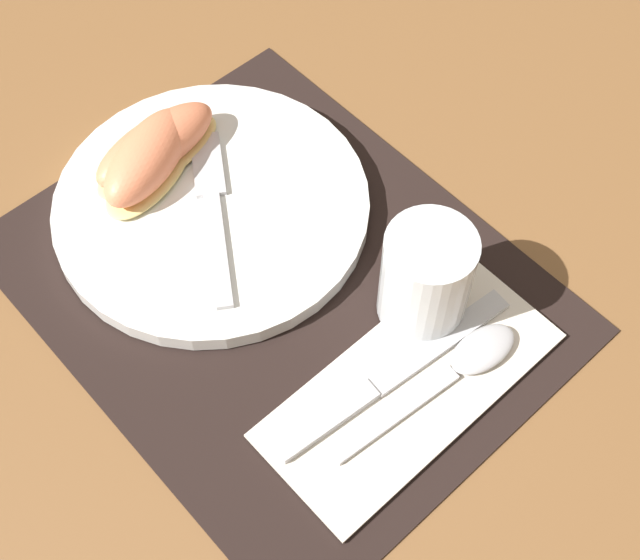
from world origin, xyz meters
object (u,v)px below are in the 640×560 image
spoon (460,366)px  fork (212,202)px  juice_glass (425,281)px  citrus_wedge_1 (148,159)px  citrus_wedge_0 (159,145)px  plate (212,206)px  knife (390,377)px

spoon → fork: fork is taller
juice_glass → citrus_wedge_1: juice_glass is taller
spoon → citrus_wedge_0: citrus_wedge_0 is taller
fork → citrus_wedge_1: size_ratio=1.26×
citrus_wedge_0 → citrus_wedge_1: (0.01, -0.02, 0.00)m
juice_glass → spoon: (0.06, -0.02, -0.03)m
fork → citrus_wedge_1: bearing=-164.3°
plate → knife: size_ratio=1.22×
fork → knife: bearing=0.3°
knife → citrus_wedge_0: size_ratio=1.71×
plate → juice_glass: bearing=18.8°
juice_glass → fork: bearing=-160.4°
spoon → citrus_wedge_0: size_ratio=1.36×
citrus_wedge_1 → juice_glass: bearing=18.6°
citrus_wedge_0 → juice_glass: bearing=14.4°
knife → spoon: size_ratio=1.25×
knife → fork: size_ratio=1.36×
knife → spoon: bearing=56.3°
juice_glass → fork: (-0.19, -0.07, -0.02)m
fork → juice_glass: bearing=19.6°
plate → spoon: size_ratio=1.53×
plate → juice_glass: 0.21m
juice_glass → fork: 0.20m
spoon → fork: size_ratio=1.09×
plate → knife: plate is taller
plate → fork: (0.00, -0.00, 0.01)m
juice_glass → spoon: bearing=-17.5°
knife → citrus_wedge_0: 0.29m
knife → citrus_wedge_1: size_ratio=1.71×
knife → spoon: 0.06m
citrus_wedge_0 → plate: bearing=1.2°
plate → citrus_wedge_1: (-0.06, -0.02, 0.03)m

